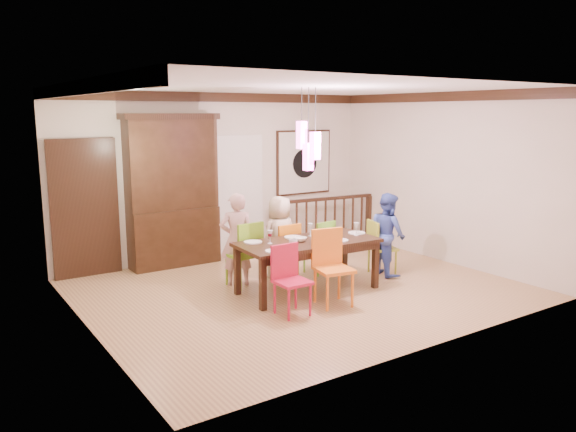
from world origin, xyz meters
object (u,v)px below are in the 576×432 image
balustrade (325,221)px  chair_end_right (383,244)px  person_far_left (237,239)px  person_far_mid (280,237)px  dining_table (308,247)px  person_end_right (388,234)px  china_hutch (172,191)px  chair_far_left (243,249)px

balustrade → chair_end_right: bearing=-96.0°
person_far_left → person_far_mid: 0.74m
person_far_mid → dining_table: bearing=83.0°
dining_table → balustrade: (1.92, 2.08, -0.16)m
person_far_left → person_end_right: 2.41m
china_hutch → balustrade: size_ratio=1.14×
chair_end_right → chair_far_left: bearing=89.3°
chair_end_right → balustrade: bearing=6.0°
person_far_mid → person_end_right: size_ratio=0.98×
dining_table → person_end_right: person_end_right is taller
chair_end_right → person_far_mid: person_far_mid is taller
chair_end_right → china_hutch: (-2.55, 2.38, 0.77)m
china_hutch → person_end_right: bearing=-43.1°
person_far_mid → person_far_left: bearing=-7.7°
person_far_left → balustrade: bearing=-133.4°
chair_far_left → person_far_mid: 0.69m
chair_far_left → person_far_mid: bearing=177.9°
china_hutch → person_far_mid: 2.05m
chair_end_right → person_far_left: 2.35m
balustrade → person_end_right: bearing=-94.4°
chair_end_right → balustrade: (0.41, 2.03, -0.00)m
china_hutch → person_far_left: 1.72m
chair_end_right → balustrade: 2.07m
chair_far_left → china_hutch: (-0.40, 1.67, 0.71)m
chair_far_left → person_far_left: bearing=-65.0°
chair_far_left → person_far_left: size_ratio=0.70×
chair_far_left → balustrade: size_ratio=0.44×
china_hutch → person_far_mid: bearing=-56.5°
chair_far_left → person_end_right: (2.20, -0.76, 0.10)m
chair_far_left → china_hutch: bearing=-82.5°
chair_end_right → china_hutch: size_ratio=0.34×
chair_end_right → person_far_left: size_ratio=0.63×
dining_table → chair_end_right: chair_end_right is taller
chair_end_right → person_far_mid: bearing=80.4°
balustrade → person_end_right: (-0.36, -2.09, 0.16)m
dining_table → chair_far_left: size_ratio=2.12×
dining_table → person_far_mid: person_far_mid is taller
person_far_left → person_far_mid: bearing=-162.4°
chair_end_right → person_far_mid: size_ratio=0.68×
china_hutch → person_end_right: china_hutch is taller
chair_far_left → dining_table: bearing=124.5°
balustrade → person_far_left: 2.90m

